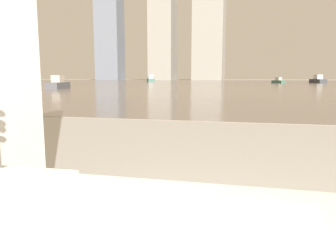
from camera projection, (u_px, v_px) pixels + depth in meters
towel_stack at (30, 185)px, 1.12m from camera, size 0.28×0.16×0.08m
harbor_water at (245, 83)px, 59.98m from camera, size 180.00×110.00×0.01m
harbor_boat_0 at (151, 79)px, 73.17m from camera, size 2.86×4.37×1.55m
harbor_boat_1 at (278, 81)px, 55.14m from camera, size 2.17×2.65×0.97m
harbor_boat_3 at (58, 84)px, 28.02m from camera, size 1.53×3.14×1.13m
harbor_boat_4 at (15, 79)px, 59.05m from camera, size 2.20×5.05×1.84m
harbor_boat_5 at (318, 80)px, 56.04m from camera, size 2.30×3.94×1.40m
skyline_tower_1 at (163, 8)px, 116.97m from camera, size 8.50×10.90×51.36m
skyline_tower_2 at (209, 31)px, 114.35m from camera, size 10.30×13.52×34.12m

